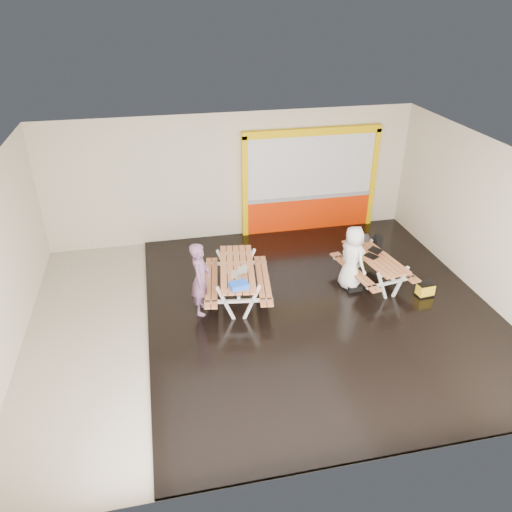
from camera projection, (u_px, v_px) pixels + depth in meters
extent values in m
cube|color=#C0B6A2|center=(265.00, 316.00, 10.78)|extent=(10.00, 8.00, 0.01)
cube|color=white|center=(266.00, 160.00, 9.08)|extent=(10.00, 8.00, 0.01)
cube|color=beige|center=(232.00, 178.00, 13.36)|extent=(10.00, 0.01, 3.50)
cube|color=beige|center=(334.00, 382.00, 6.50)|extent=(10.00, 0.01, 3.50)
cube|color=beige|center=(487.00, 223.00, 10.85)|extent=(0.01, 8.00, 3.50)
cube|color=black|center=(319.00, 308.00, 11.00)|extent=(7.50, 7.98, 0.05)
cube|color=red|center=(308.00, 214.00, 14.30)|extent=(3.60, 0.12, 1.00)
cube|color=gray|center=(309.00, 197.00, 14.05)|extent=(3.60, 0.14, 0.10)
cube|color=silver|center=(311.00, 166.00, 13.61)|extent=(3.60, 0.08, 1.72)
cube|color=#F1C100|center=(245.00, 188.00, 13.49)|extent=(0.14, 0.16, 2.90)
cube|color=#F1C100|center=(372.00, 178.00, 14.18)|extent=(0.14, 0.16, 2.90)
cube|color=#F1C100|center=(313.00, 132.00, 13.13)|extent=(3.88, 0.16, 0.20)
cube|color=#CC7D4D|center=(224.00, 269.00, 10.92)|extent=(0.43, 2.11, 0.04)
cube|color=#CC7D4D|center=(230.00, 269.00, 10.93)|extent=(0.43, 2.11, 0.04)
cube|color=#CC7D4D|center=(237.00, 268.00, 10.94)|extent=(0.43, 2.11, 0.04)
cube|color=#CC7D4D|center=(244.00, 268.00, 10.95)|extent=(0.43, 2.11, 0.04)
cube|color=#CC7D4D|center=(251.00, 268.00, 10.95)|extent=(0.43, 2.11, 0.04)
cube|color=white|center=(226.00, 303.00, 10.40)|extent=(0.40, 0.12, 0.85)
cube|color=white|center=(252.00, 302.00, 10.43)|extent=(0.40, 0.12, 0.85)
cube|color=white|center=(239.00, 301.00, 10.39)|extent=(1.44, 0.27, 0.06)
cube|color=white|center=(238.00, 290.00, 10.26)|extent=(0.72, 0.16, 0.06)
cube|color=white|center=(225.00, 265.00, 11.80)|extent=(0.40, 0.12, 0.85)
cube|color=white|center=(248.00, 265.00, 11.84)|extent=(0.40, 0.12, 0.85)
cube|color=white|center=(236.00, 263.00, 11.80)|extent=(1.44, 0.27, 0.06)
cube|color=white|center=(236.00, 253.00, 11.66)|extent=(0.72, 0.16, 0.06)
cube|color=white|center=(237.00, 277.00, 11.04)|extent=(0.31, 1.73, 0.06)
cube|color=#CC7D4D|center=(208.00, 282.00, 11.05)|extent=(0.42, 2.11, 0.04)
cube|color=#CC7D4D|center=(215.00, 281.00, 11.06)|extent=(0.42, 2.11, 0.04)
cube|color=#CC7D4D|center=(260.00, 280.00, 11.12)|extent=(0.42, 2.11, 0.04)
cube|color=#CC7D4D|center=(266.00, 279.00, 11.13)|extent=(0.42, 2.11, 0.04)
cube|color=#CC7D4D|center=(365.00, 259.00, 11.48)|extent=(0.44, 1.90, 0.04)
cube|color=#CC7D4D|center=(370.00, 257.00, 11.53)|extent=(0.44, 1.90, 0.04)
cube|color=#CC7D4D|center=(375.00, 256.00, 11.57)|extent=(0.44, 1.90, 0.04)
cube|color=#CC7D4D|center=(380.00, 255.00, 11.62)|extent=(0.44, 1.90, 0.04)
cube|color=#CC7D4D|center=(385.00, 254.00, 11.66)|extent=(0.44, 1.90, 0.04)
cube|color=white|center=(382.00, 286.00, 11.07)|extent=(0.36, 0.12, 0.76)
cube|color=white|center=(400.00, 282.00, 11.23)|extent=(0.36, 0.12, 0.76)
cube|color=white|center=(391.00, 282.00, 11.13)|extent=(1.30, 0.28, 0.06)
cube|color=white|center=(393.00, 273.00, 11.01)|extent=(0.64, 0.17, 0.06)
cube|color=white|center=(348.00, 257.00, 12.24)|extent=(0.36, 0.12, 0.76)
cube|color=white|center=(365.00, 253.00, 12.41)|extent=(0.36, 0.12, 0.76)
cube|color=white|center=(357.00, 254.00, 12.30)|extent=(1.30, 0.28, 0.06)
cube|color=white|center=(358.00, 245.00, 12.18)|extent=(0.64, 0.17, 0.06)
cube|color=white|center=(374.00, 263.00, 11.66)|extent=(0.32, 1.55, 0.06)
cube|color=#CC7D4D|center=(352.00, 272.00, 11.52)|extent=(0.44, 1.90, 0.04)
cube|color=#CC7D4D|center=(357.00, 271.00, 11.56)|extent=(0.44, 1.90, 0.04)
cube|color=#CC7D4D|center=(390.00, 263.00, 11.86)|extent=(0.44, 1.90, 0.04)
cube|color=#CC7D4D|center=(394.00, 262.00, 11.90)|extent=(0.44, 1.90, 0.04)
imported|color=#6E4969|center=(201.00, 279.00, 10.44)|extent=(0.57, 0.70, 1.66)
imported|color=white|center=(352.00, 258.00, 11.38)|extent=(0.71, 0.88, 1.58)
cube|color=silver|center=(236.00, 274.00, 10.66)|extent=(0.28, 0.36, 0.02)
cube|color=silver|center=(243.00, 269.00, 10.61)|extent=(0.27, 0.36, 0.06)
cube|color=silver|center=(242.00, 269.00, 10.61)|extent=(0.23, 0.32, 0.05)
cube|color=black|center=(371.00, 256.00, 11.53)|extent=(0.33, 0.37, 0.02)
cube|color=black|center=(375.00, 250.00, 11.56)|extent=(0.32, 0.36, 0.06)
cube|color=silver|center=(375.00, 250.00, 11.55)|extent=(0.28, 0.32, 0.05)
cube|color=blue|center=(239.00, 285.00, 10.18)|extent=(0.41, 0.33, 0.11)
cube|color=black|center=(361.00, 238.00, 12.20)|extent=(0.36, 0.21, 0.16)
cylinder|color=black|center=(362.00, 234.00, 12.14)|extent=(0.26, 0.04, 0.02)
cube|color=black|center=(377.00, 242.00, 12.34)|extent=(0.28, 0.24, 0.34)
cylinder|color=black|center=(378.00, 236.00, 12.25)|extent=(0.21, 0.21, 0.08)
cube|color=black|center=(354.00, 287.00, 11.57)|extent=(0.36, 0.28, 0.13)
cube|color=black|center=(424.00, 295.00, 11.38)|extent=(0.41, 0.29, 0.04)
cube|color=yellow|center=(425.00, 289.00, 11.30)|extent=(0.39, 0.27, 0.29)
cube|color=black|center=(426.00, 284.00, 11.23)|extent=(0.41, 0.29, 0.03)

